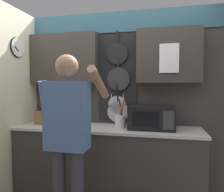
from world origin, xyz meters
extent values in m
cube|color=#38332D|center=(0.00, 0.00, 0.45)|extent=(2.18, 0.55, 0.89)
cube|color=beige|center=(0.00, 0.00, 0.91)|extent=(2.21, 0.58, 0.03)
cube|color=#38332D|center=(0.00, 0.30, 1.18)|extent=(2.78, 0.04, 2.36)
cube|color=#2D5666|center=(0.00, 0.27, 2.23)|extent=(2.74, 0.02, 0.26)
cube|color=#38332D|center=(-0.63, 0.20, 1.77)|extent=(0.91, 0.16, 0.65)
cube|color=#38332D|center=(0.71, 0.20, 1.77)|extent=(0.76, 0.16, 0.65)
cube|color=black|center=(0.08, 0.27, 1.52)|extent=(0.51, 0.01, 1.12)
cylinder|color=black|center=(0.08, 0.24, 1.82)|extent=(0.27, 0.02, 0.27)
cube|color=black|center=(0.08, 0.24, 2.04)|extent=(0.02, 0.02, 0.16)
cylinder|color=#2D2D33|center=(0.09, 0.24, 1.50)|extent=(0.30, 0.02, 0.30)
cube|color=black|center=(0.09, 0.24, 1.72)|extent=(0.02, 0.02, 0.13)
cylinder|color=#B7B7BC|center=(0.07, 0.24, 1.17)|extent=(0.23, 0.02, 0.23)
cube|color=black|center=(0.07, 0.24, 1.36)|extent=(0.02, 0.02, 0.16)
cylinder|color=#B7B7BC|center=(0.09, 0.24, 1.08)|extent=(0.28, 0.02, 0.28)
cube|color=black|center=(0.09, 0.24, 1.30)|extent=(0.02, 0.02, 0.16)
cylinder|color=silver|center=(0.00, 0.24, 1.21)|extent=(0.01, 0.01, 0.20)
ellipsoid|color=silver|center=(0.00, 0.24, 1.10)|extent=(0.05, 0.01, 0.04)
cylinder|color=black|center=(0.08, 0.24, 1.23)|extent=(0.01, 0.01, 0.16)
ellipsoid|color=black|center=(0.08, 0.24, 1.13)|extent=(0.06, 0.01, 0.05)
cylinder|color=silver|center=(0.16, 0.24, 1.22)|extent=(0.01, 0.01, 0.18)
ellipsoid|color=silver|center=(0.16, 0.24, 1.12)|extent=(0.04, 0.01, 0.04)
cube|color=white|center=(0.71, 0.11, 1.73)|extent=(0.22, 0.02, 0.33)
cube|color=beige|center=(-1.12, -0.42, 1.18)|extent=(0.04, 1.60, 2.36)
cylinder|color=white|center=(-1.09, -0.14, 1.89)|extent=(0.02, 0.23, 0.23)
torus|color=black|center=(-1.10, -0.14, 1.89)|extent=(0.02, 0.25, 0.25)
cube|color=black|center=(-1.08, -0.17, 1.86)|extent=(0.01, 0.07, 0.06)
cube|color=black|center=(0.53, 0.02, 1.05)|extent=(0.52, 0.35, 0.27)
cube|color=black|center=(0.47, -0.16, 1.05)|extent=(0.29, 0.01, 0.16)
cube|color=#333338|center=(0.71, -0.16, 1.05)|extent=(0.11, 0.01, 0.20)
cube|color=brown|center=(-0.88, 0.02, 1.01)|extent=(0.13, 0.16, 0.17)
cylinder|color=black|center=(-0.91, -0.01, 1.12)|extent=(0.02, 0.03, 0.06)
cylinder|color=black|center=(-0.89, -0.01, 1.12)|extent=(0.02, 0.03, 0.05)
cylinder|color=black|center=(-0.86, -0.01, 1.13)|extent=(0.02, 0.03, 0.06)
cylinder|color=black|center=(-0.84, -0.01, 1.13)|extent=(0.02, 0.03, 0.07)
cylinder|color=white|center=(0.16, 0.02, 0.99)|extent=(0.13, 0.13, 0.14)
cylinder|color=tan|center=(0.16, 0.01, 1.10)|extent=(0.05, 0.04, 0.24)
cylinder|color=red|center=(0.18, 0.02, 1.13)|extent=(0.07, 0.03, 0.29)
cylinder|color=black|center=(0.17, 0.02, 1.12)|extent=(0.06, 0.04, 0.28)
cylinder|color=tan|center=(0.16, -0.01, 1.07)|extent=(0.02, 0.04, 0.19)
cylinder|color=#383842|center=(-0.29, -0.66, 0.42)|extent=(0.12, 0.12, 0.83)
cube|color=#4C6B9E|center=(-0.20, -0.66, 1.15)|extent=(0.38, 0.22, 0.63)
sphere|color=#A87A5B|center=(-0.20, -0.66, 1.60)|extent=(0.21, 0.21, 0.21)
cylinder|color=#4C6B9E|center=(-0.43, -0.63, 1.19)|extent=(0.08, 0.20, 0.56)
cylinder|color=#A87A5B|center=(0.03, -0.42, 1.44)|extent=(0.08, 0.53, 0.33)
camera|label=1|loc=(0.64, -2.50, 1.42)|focal=35.00mm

